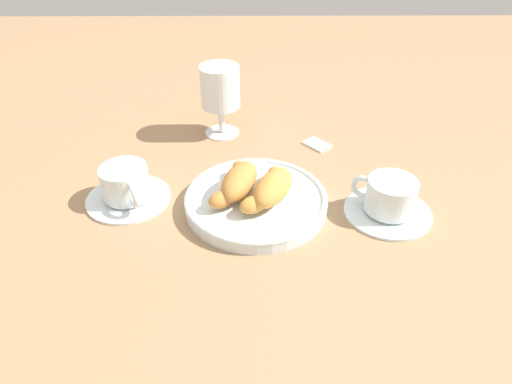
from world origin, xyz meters
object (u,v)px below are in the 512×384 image
at_px(croissant_large, 271,188).
at_px(sugar_packet, 317,144).
at_px(coffee_cup_near, 126,187).
at_px(croissant_small, 237,182).
at_px(pastry_plate, 256,201).
at_px(coffee_cup_far, 389,200).
at_px(juice_glass_left, 220,90).

height_order(croissant_large, sugar_packet, croissant_large).
bearing_deg(coffee_cup_near, croissant_small, -93.62).
height_order(pastry_plate, coffee_cup_far, coffee_cup_far).
xyz_separation_m(croissant_small, sugar_packet, (0.19, -0.15, -0.04)).
distance_m(croissant_large, juice_glass_left, 0.27).
relative_size(coffee_cup_near, juice_glass_left, 0.97).
bearing_deg(juice_glass_left, croissant_large, -160.48).
distance_m(pastry_plate, coffee_cup_far, 0.21).
relative_size(croissant_small, sugar_packet, 2.59).
distance_m(croissant_large, croissant_small, 0.06).
relative_size(pastry_plate, coffee_cup_far, 1.67).
xyz_separation_m(croissant_large, juice_glass_left, (0.25, 0.09, 0.05)).
relative_size(croissant_small, coffee_cup_near, 0.95).
xyz_separation_m(coffee_cup_far, sugar_packet, (0.21, 0.09, -0.02)).
height_order(pastry_plate, croissant_small, croissant_small).
relative_size(croissant_large, juice_glass_left, 0.88).
distance_m(pastry_plate, croissant_small, 0.04).
bearing_deg(juice_glass_left, sugar_packet, -105.41).
bearing_deg(croissant_large, coffee_cup_far, -92.86).
bearing_deg(coffee_cup_far, juice_glass_left, 45.97).
distance_m(croissant_large, sugar_packet, 0.23).
relative_size(croissant_large, coffee_cup_far, 0.91).
distance_m(croissant_small, coffee_cup_far, 0.24).
relative_size(juice_glass_left, sugar_packet, 2.80).
xyz_separation_m(pastry_plate, croissant_large, (-0.01, -0.02, 0.03)).
relative_size(croissant_large, sugar_packet, 2.46).
bearing_deg(sugar_packet, coffee_cup_far, 160.40).
height_order(croissant_large, croissant_small, same).
bearing_deg(sugar_packet, pastry_plate, 106.86).
xyz_separation_m(pastry_plate, sugar_packet, (0.20, -0.12, -0.01)).
bearing_deg(coffee_cup_far, pastry_plate, 85.43).
distance_m(croissant_small, juice_glass_left, 0.25).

